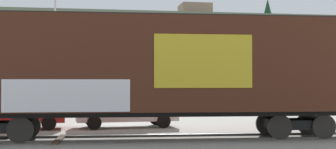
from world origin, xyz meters
name	(u,v)px	position (x,y,z in m)	size (l,w,h in m)	color
ground_plane	(171,139)	(0.00, 0.00, 0.00)	(260.00, 260.00, 0.00)	gray
track	(172,138)	(0.03, -0.03, 0.04)	(60.01, 4.44, 0.08)	#4C4742
freight_car	(153,67)	(-0.69, 0.00, 2.69)	(15.81, 3.56, 4.71)	#472316
flagpole	(56,28)	(-5.38, 12.19, 5.54)	(0.42, 1.29, 9.09)	silver
hillside	(116,61)	(-0.01, 59.54, 5.88)	(152.61, 34.65, 16.19)	slate
parked_car_red	(14,110)	(-6.47, 4.39, 0.88)	(4.43, 2.25, 1.73)	#B21E1E
parked_car_white	(126,110)	(-1.40, 4.57, 0.81)	(4.82, 2.23, 1.60)	silver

